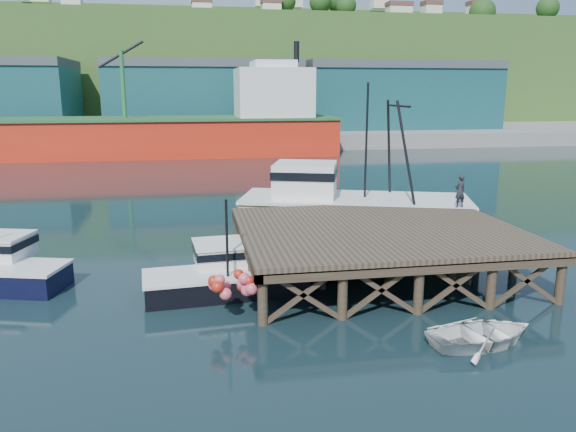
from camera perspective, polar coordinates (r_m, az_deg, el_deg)
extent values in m
plane|color=black|center=(24.30, -3.54, -6.51)|extent=(300.00, 300.00, 0.00)
cube|color=brown|center=(24.90, 9.08, -1.37)|extent=(12.00, 10.00, 0.25)
cube|color=#473828|center=(20.62, 13.41, -5.27)|extent=(12.00, 0.30, 0.35)
cylinder|color=#473828|center=(19.62, -2.59, -8.81)|extent=(0.36, 0.36, 2.60)
cylinder|color=#473828|center=(23.81, 25.93, -6.20)|extent=(0.36, 0.36, 2.60)
cylinder|color=#473828|center=(28.52, -5.03, -1.92)|extent=(0.36, 0.36, 2.60)
cylinder|color=#473828|center=(31.56, 16.06, -0.95)|extent=(0.36, 0.36, 2.60)
cube|color=gray|center=(93.10, -8.48, 8.32)|extent=(160.00, 40.00, 2.00)
cube|color=#1A5558|center=(87.85, -8.50, 11.66)|extent=(28.00, 16.00, 9.00)
cube|color=#1A5558|center=(93.63, 10.57, 11.64)|extent=(30.00, 16.00, 9.00)
cube|color=red|center=(71.67, -17.70, 7.53)|extent=(55.00, 9.50, 4.40)
cube|color=#26592D|center=(71.52, -17.83, 9.36)|extent=(55.50, 10.00, 0.30)
cube|color=silver|center=(71.58, -1.56, 12.36)|extent=(9.00, 9.00, 6.00)
cube|color=silver|center=(71.63, -1.58, 15.00)|extent=(5.00, 7.00, 1.20)
cylinder|color=black|center=(72.21, 0.87, 16.34)|extent=(0.70, 0.70, 2.50)
cube|color=#2D511E|center=(122.86, -9.06, 14.02)|extent=(220.00, 50.00, 22.00)
cube|color=silver|center=(26.77, -26.99, -2.90)|extent=(2.46, 2.46, 0.95)
cube|color=black|center=(26.72, -27.04, -2.46)|extent=(2.60, 2.60, 0.32)
cube|color=black|center=(22.68, -6.34, -6.83)|extent=(6.48, 2.84, 0.87)
cube|color=silver|center=(22.53, -6.37, -5.73)|extent=(6.61, 2.90, 0.12)
cube|color=silver|center=(23.47, -6.81, -3.91)|extent=(2.26, 2.26, 0.87)
cube|color=black|center=(23.42, -6.82, -3.46)|extent=(2.39, 2.39, 0.29)
cylinder|color=black|center=(21.49, -6.22, -2.38)|extent=(0.10, 0.10, 3.10)
sphere|color=#D84F5D|center=(19.91, -6.41, -7.73)|extent=(0.41, 0.41, 0.41)
sphere|color=#D84F5D|center=(20.09, -3.95, -6.90)|extent=(0.41, 0.41, 0.41)
sphere|color=#B32316|center=(19.53, -4.95, -6.90)|extent=(0.41, 0.41, 0.41)
cube|color=tan|center=(31.60, 6.77, -0.13)|extent=(12.98, 7.79, 2.01)
cube|color=silver|center=(31.39, 6.82, 1.76)|extent=(13.26, 8.07, 0.17)
cube|color=silver|center=(30.54, 1.84, 3.34)|extent=(4.14, 4.00, 2.01)
cube|color=black|center=(30.47, 1.84, 4.17)|extent=(4.28, 4.14, 0.45)
cylinder|color=black|center=(31.13, 7.95, 7.13)|extent=(0.12, 0.12, 6.69)
imported|color=white|center=(19.35, 19.15, -11.22)|extent=(3.98, 3.09, 0.76)
imported|color=black|center=(29.65, 17.08, 2.43)|extent=(0.71, 0.57, 1.71)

